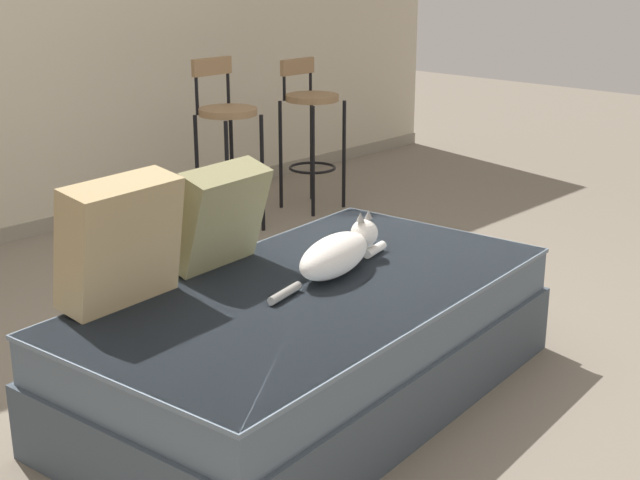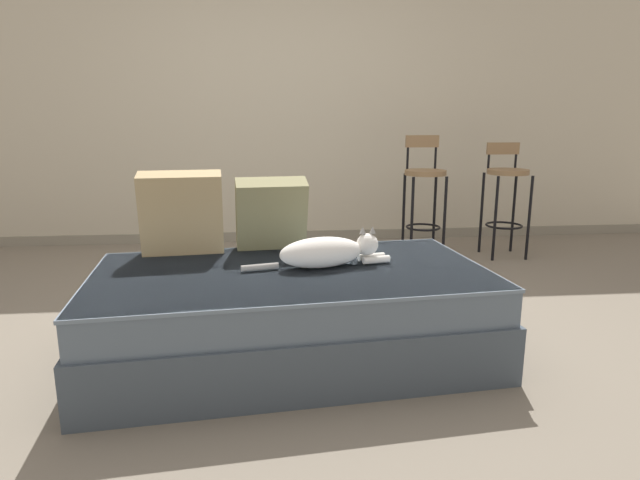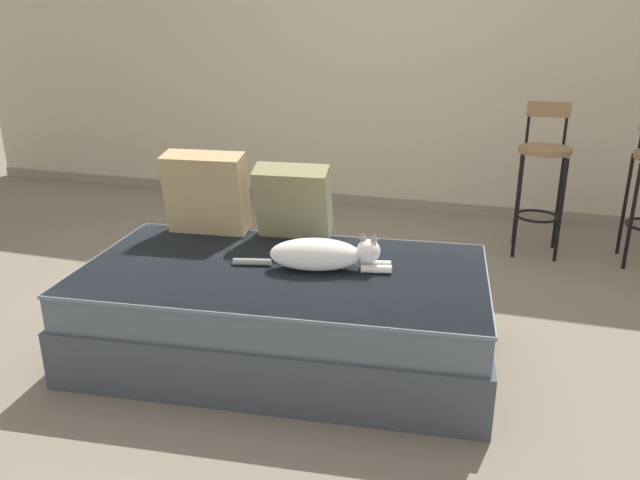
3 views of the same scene
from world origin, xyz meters
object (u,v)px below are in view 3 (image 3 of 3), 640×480
Objects in this scene: throw_pillow_middle at (293,201)px; bar_stool_near_window at (543,167)px; throw_pillow_corner at (206,193)px; cat at (322,254)px; couch at (284,310)px.

bar_stool_near_window is at bearing 48.05° from throw_pillow_middle.
throw_pillow_middle is at bearing -131.95° from bar_stool_near_window.
cat is (0.74, -0.33, -0.15)m from throw_pillow_corner.
throw_pillow_middle is 1.91m from bar_stool_near_window.
throw_pillow_corner is at bearing 147.05° from couch.
throw_pillow_corner is 2.28m from bar_stool_near_window.
throw_pillow_corner reaches higher than cat.
cat reaches higher than couch.
couch is 2.21m from bar_stool_near_window.
cat is (0.27, -0.38, -0.13)m from throw_pillow_middle.
bar_stool_near_window is (1.75, 1.47, -0.07)m from throw_pillow_corner.
throw_pillow_middle reaches higher than cat.
bar_stool_near_window reaches higher than throw_pillow_middle.
throw_pillow_corner reaches higher than throw_pillow_middle.
cat is (0.18, 0.03, 0.29)m from couch.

